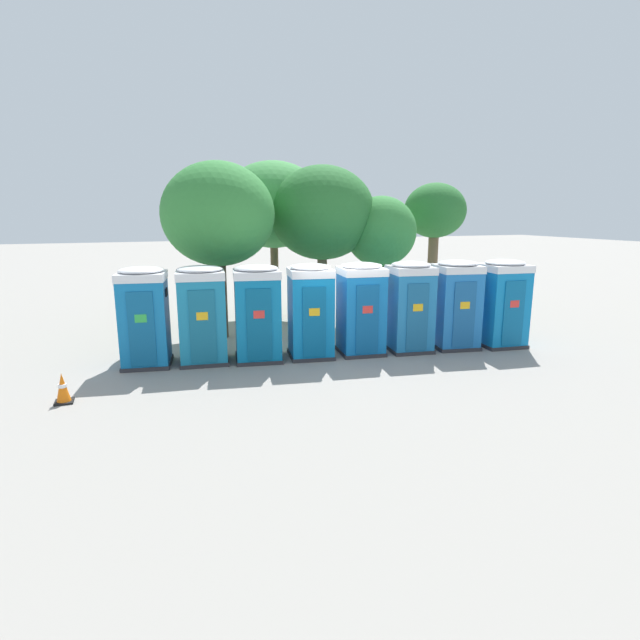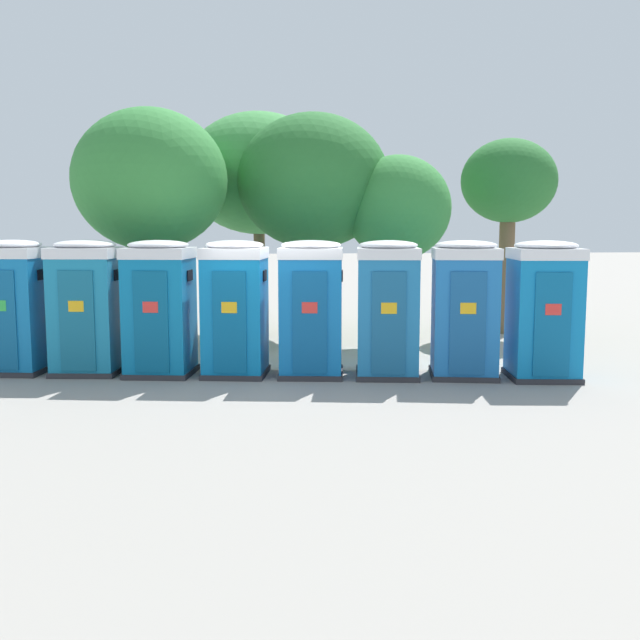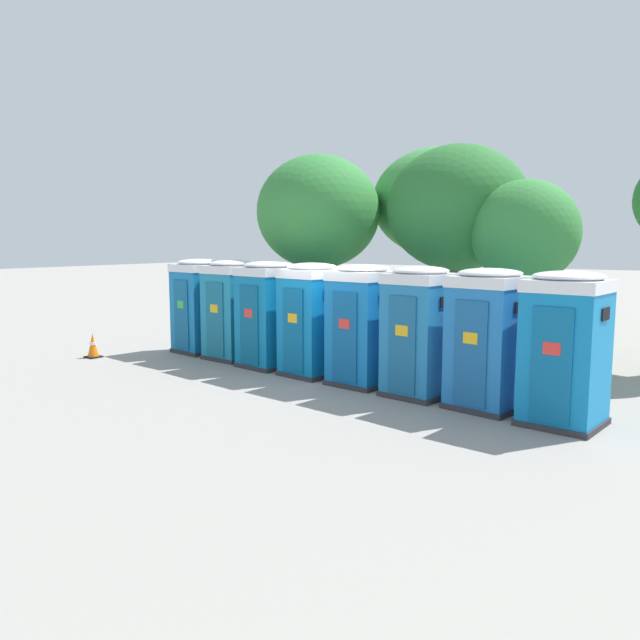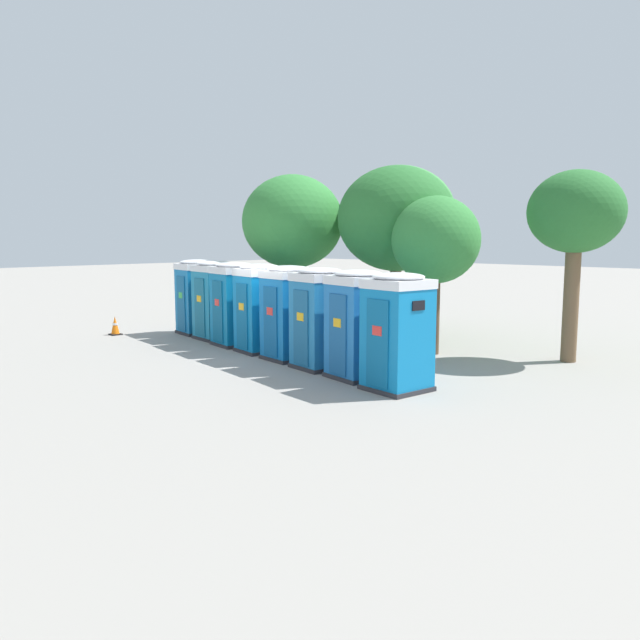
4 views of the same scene
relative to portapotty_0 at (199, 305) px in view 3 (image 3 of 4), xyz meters
The scene contains 14 objects.
ground_plane 5.14m from the portapotty_0, ahead, with size 120.00×120.00×0.00m, color gray.
portapotty_0 is the anchor object (origin of this frame).
portapotty_1 1.42m from the portapotty_0, ahead, with size 1.35×1.33×2.54m.
portapotty_2 2.85m from the portapotty_0, 10.32° to the right, with size 1.38×1.38×2.54m.
portapotty_3 4.27m from the portapotty_0, ahead, with size 1.33×1.37×2.54m.
portapotty_4 5.69m from the portapotty_0, ahead, with size 1.33×1.34×2.54m.
portapotty_5 7.11m from the portapotty_0, ahead, with size 1.32×1.35×2.54m.
portapotty_6 8.53m from the portapotty_0, ahead, with size 1.40×1.39×2.54m.
portapotty_7 9.96m from the portapotty_0, ahead, with size 1.34×1.32×2.54m.
street_tree_0 7.29m from the portapotty_0, 28.41° to the left, with size 3.59×3.59×5.44m.
street_tree_1 8.55m from the portapotty_0, 18.09° to the left, with size 2.46×2.46×4.42m.
street_tree_2 4.13m from the portapotty_0, 45.00° to the left, with size 3.39×3.39×5.37m.
street_tree_4 7.41m from the portapotty_0, 46.20° to the left, with size 3.81×3.81×5.68m.
traffic_cone 2.92m from the portapotty_0, 128.21° to the right, with size 0.36×0.36×0.64m.
Camera 3 is at (7.22, -11.51, 3.01)m, focal length 35.00 mm.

